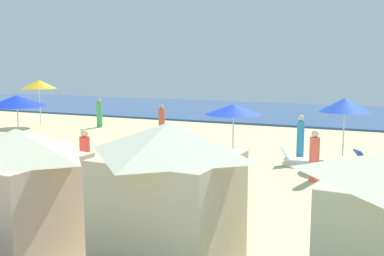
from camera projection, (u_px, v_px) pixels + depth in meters
ground_plane at (49, 197)px, 12.84m from camera, size 60.00×60.00×0.00m
ocean at (261, 112)px, 33.90m from camera, size 60.00×13.67×0.12m
cabana_3 at (18, 195)px, 8.49m from camera, size 2.29×2.39×2.57m
cabana_4 at (170, 210)px, 7.20m from camera, size 2.22×2.14×2.87m
umbrella_0 at (17, 101)px, 18.64m from camera, size 2.36×2.36×2.40m
umbrella_1 at (233, 109)px, 16.80m from camera, size 2.10×2.10×2.21m
umbrella_3 at (39, 84)px, 26.72m from camera, size 1.99×1.99×2.68m
umbrella_4 at (345, 105)px, 16.42m from camera, size 1.81×1.81×2.48m
lounge_chair_4_0 at (300, 159)px, 16.62m from camera, size 1.52×0.65×0.72m
lounge_chair_4_1 at (374, 161)px, 16.35m from camera, size 1.55×1.25×0.67m
beachgoer_2 at (314, 157)px, 14.52m from camera, size 0.38×0.38×1.63m
beachgoer_3 at (99, 114)px, 26.26m from camera, size 0.45×0.45×1.65m
beachgoer_4 at (300, 137)px, 18.14m from camera, size 0.38×0.38×1.67m
beachgoer_5 at (162, 122)px, 22.79m from camera, size 0.32×0.32×1.64m
beachgoer_6 at (85, 154)px, 15.15m from camera, size 0.48×0.48×1.56m
cooler_box_0 at (362, 201)px, 11.91m from camera, size 0.54×0.46×0.37m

